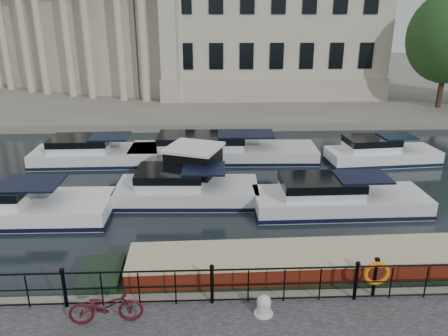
# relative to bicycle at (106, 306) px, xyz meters

# --- Properties ---
(ground_plane) EXTENTS (160.00, 160.00, 0.00)m
(ground_plane) POSITION_rel_bicycle_xyz_m (2.75, 2.94, -1.05)
(ground_plane) COLOR black
(ground_plane) RESTS_ON ground
(far_bank) EXTENTS (120.00, 42.00, 0.55)m
(far_bank) POSITION_rel_bicycle_xyz_m (2.75, 41.94, -0.77)
(far_bank) COLOR #6B665B
(far_bank) RESTS_ON ground_plane
(railing) EXTENTS (24.14, 0.14, 1.22)m
(railing) POSITION_rel_bicycle_xyz_m (2.75, 0.69, 0.15)
(railing) COLOR black
(railing) RESTS_ON near_quay
(civic_building) EXTENTS (53.55, 31.84, 16.85)m
(civic_building) POSITION_rel_bicycle_xyz_m (1.75, 37.65, 5.99)
(civic_building) COLOR #ADA38C
(civic_building) RESTS_ON far_bank
(bicycle) EXTENTS (1.94, 0.82, 0.99)m
(bicycle) POSITION_rel_bicycle_xyz_m (0.00, 0.00, 0.00)
(bicycle) COLOR #440C13
(bicycle) RESTS_ON near_quay
(mooring_bollard) EXTENTS (0.51, 0.51, 0.58)m
(mooring_bollard) POSITION_rel_bicycle_xyz_m (4.12, 0.15, -0.22)
(mooring_bollard) COLOR beige
(mooring_bollard) RESTS_ON near_quay
(life_ring_post) EXTENTS (0.74, 0.20, 1.21)m
(life_ring_post) POSITION_rel_bicycle_xyz_m (7.34, 0.77, 0.26)
(life_ring_post) COLOR black
(life_ring_post) RESTS_ON near_quay
(narrowboat) EXTENTS (15.13, 2.36, 1.55)m
(narrowboat) POSITION_rel_bicycle_xyz_m (6.24, 2.25, -0.68)
(narrowboat) COLOR black
(narrowboat) RESTS_ON ground_plane
(harbour_hut) EXTENTS (4.08, 3.76, 2.20)m
(harbour_hut) POSITION_rel_bicycle_xyz_m (2.01, 10.51, -0.09)
(harbour_hut) COLOR #6B665B
(harbour_hut) RESTS_ON ground_plane
(cabin_cruisers) EXTENTS (25.74, 10.29, 1.99)m
(cabin_cruisers) POSITION_rel_bicycle_xyz_m (1.95, 11.25, -0.68)
(cabin_cruisers) COLOR white
(cabin_cruisers) RESTS_ON ground_plane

